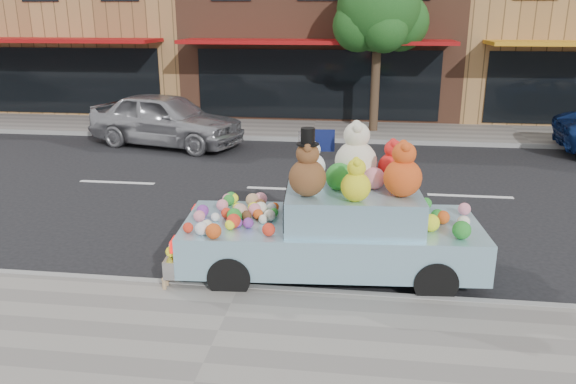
# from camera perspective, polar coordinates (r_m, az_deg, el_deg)

# --- Properties ---
(ground) EXTENTS (120.00, 120.00, 0.00)m
(ground) POSITION_cam_1_polar(r_m,az_deg,el_deg) (12.60, -0.14, 0.29)
(ground) COLOR black
(ground) RESTS_ON ground
(near_sidewalk) EXTENTS (60.00, 3.00, 0.12)m
(near_sidewalk) POSITION_cam_1_polar(r_m,az_deg,el_deg) (6.75, -7.79, -15.64)
(near_sidewalk) COLOR gray
(near_sidewalk) RESTS_ON ground
(far_sidewalk) EXTENTS (60.00, 3.00, 0.12)m
(far_sidewalk) POSITION_cam_1_polar(r_m,az_deg,el_deg) (18.86, 2.51, 6.28)
(far_sidewalk) COLOR gray
(far_sidewalk) RESTS_ON ground
(near_kerb) EXTENTS (60.00, 0.12, 0.13)m
(near_kerb) POSITION_cam_1_polar(r_m,az_deg,el_deg) (8.00, -4.98, -9.83)
(near_kerb) COLOR gray
(near_kerb) RESTS_ON ground
(far_kerb) EXTENTS (60.00, 0.12, 0.13)m
(far_kerb) POSITION_cam_1_polar(r_m,az_deg,el_deg) (17.40, 2.06, 5.34)
(far_kerb) COLOR gray
(far_kerb) RESTS_ON ground
(storefront_left) EXTENTS (10.00, 9.80, 7.30)m
(storefront_left) POSITION_cam_1_polar(r_m,az_deg,el_deg) (26.57, -19.19, 16.41)
(storefront_left) COLOR #A67845
(storefront_left) RESTS_ON ground
(storefront_mid) EXTENTS (10.00, 9.80, 7.30)m
(storefront_mid) POSITION_cam_1_polar(r_m,az_deg,el_deg) (23.96, 3.85, 17.27)
(storefront_mid) COLOR brown
(storefront_mid) RESTS_ON ground
(street_tree) EXTENTS (3.00, 2.70, 5.22)m
(street_tree) POSITION_cam_1_polar(r_m,az_deg,el_deg) (18.49, 9.24, 17.19)
(street_tree) COLOR #38281C
(street_tree) RESTS_ON ground
(car_silver) EXTENTS (4.99, 3.05, 1.59)m
(car_silver) POSITION_cam_1_polar(r_m,az_deg,el_deg) (17.11, -12.29, 7.23)
(car_silver) COLOR #A9A9AE
(car_silver) RESTS_ON ground
(art_car) EXTENTS (4.60, 2.07, 2.30)m
(art_car) POSITION_cam_1_polar(r_m,az_deg,el_deg) (8.27, 4.72, -3.19)
(art_car) COLOR black
(art_car) RESTS_ON ground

